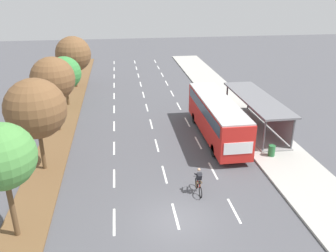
% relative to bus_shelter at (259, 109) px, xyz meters
% --- Properties ---
extents(ground_plane, '(140.00, 140.00, 0.00)m').
position_rel_bus_shelter_xyz_m(ground_plane, '(-9.53, -12.03, -1.87)').
color(ground_plane, '#4C4C51').
extents(median_strip, '(2.60, 52.00, 0.12)m').
position_rel_bus_shelter_xyz_m(median_strip, '(-17.83, 7.97, -1.81)').
color(median_strip, brown).
rests_on(median_strip, ground).
extents(sidewalk_right, '(4.50, 52.00, 0.15)m').
position_rel_bus_shelter_xyz_m(sidewalk_right, '(-0.28, 7.97, -1.79)').
color(sidewalk_right, '#ADAAA3').
rests_on(sidewalk_right, ground).
extents(lane_divider_left, '(0.14, 49.44, 0.01)m').
position_rel_bus_shelter_xyz_m(lane_divider_left, '(-13.03, 7.19, -1.86)').
color(lane_divider_left, white).
rests_on(lane_divider_left, ground).
extents(lane_divider_center, '(0.14, 49.44, 0.01)m').
position_rel_bus_shelter_xyz_m(lane_divider_center, '(-9.53, 7.19, -1.86)').
color(lane_divider_center, white).
rests_on(lane_divider_center, ground).
extents(lane_divider_right, '(0.14, 49.44, 0.01)m').
position_rel_bus_shelter_xyz_m(lane_divider_right, '(-6.03, 7.19, -1.86)').
color(lane_divider_right, white).
rests_on(lane_divider_right, ground).
extents(bus_shelter, '(2.90, 10.47, 2.86)m').
position_rel_bus_shelter_xyz_m(bus_shelter, '(0.00, 0.00, 0.00)').
color(bus_shelter, gray).
rests_on(bus_shelter, sidewalk_right).
extents(bus, '(2.54, 11.29, 3.37)m').
position_rel_bus_shelter_xyz_m(bus, '(-4.28, -1.29, 0.20)').
color(bus, red).
rests_on(bus, ground).
extents(cyclist, '(0.46, 1.82, 1.71)m').
position_rel_bus_shelter_xyz_m(cyclist, '(-7.68, -9.45, -1.08)').
color(cyclist, black).
rests_on(cyclist, ground).
extents(median_tree_nearest, '(3.30, 3.30, 6.29)m').
position_rel_bus_shelter_xyz_m(median_tree_nearest, '(-18.06, -12.09, 2.87)').
color(median_tree_nearest, brown).
rests_on(median_tree_nearest, median_strip).
extents(median_tree_second, '(4.10, 4.10, 6.58)m').
position_rel_bus_shelter_xyz_m(median_tree_second, '(-17.93, -5.02, 2.77)').
color(median_tree_second, brown).
rests_on(median_tree_second, median_strip).
extents(median_tree_third, '(3.76, 3.76, 6.60)m').
position_rel_bus_shelter_xyz_m(median_tree_third, '(-17.92, 2.06, 2.96)').
color(median_tree_third, brown).
rests_on(median_tree_third, median_strip).
extents(median_tree_fourth, '(3.47, 3.47, 5.25)m').
position_rel_bus_shelter_xyz_m(median_tree_fourth, '(-17.98, 9.13, 1.76)').
color(median_tree_fourth, brown).
rests_on(median_tree_fourth, median_strip).
extents(median_tree_fifth, '(4.35, 4.35, 6.35)m').
position_rel_bus_shelter_xyz_m(median_tree_fifth, '(-17.78, 16.21, 2.42)').
color(median_tree_fifth, brown).
rests_on(median_tree_fifth, median_strip).
extents(trash_bin, '(0.52, 0.52, 0.85)m').
position_rel_bus_shelter_xyz_m(trash_bin, '(-1.08, -5.57, -1.29)').
color(trash_bin, '#286B38').
rests_on(trash_bin, sidewalk_right).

